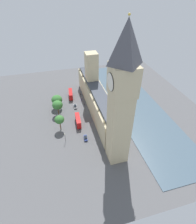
% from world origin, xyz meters
% --- Properties ---
extents(ground_plane, '(139.29, 139.29, 0.00)m').
position_xyz_m(ground_plane, '(0.00, 0.00, 0.00)').
color(ground_plane, '#565659').
extents(river_thames, '(30.68, 125.36, 0.25)m').
position_xyz_m(river_thames, '(-28.69, 0.00, 0.12)').
color(river_thames, '#475B6B').
rests_on(river_thames, ground).
extents(parliament_building, '(10.53, 69.29, 33.71)m').
position_xyz_m(parliament_building, '(-1.99, -1.78, 9.15)').
color(parliament_building, '#CCBA8E').
rests_on(parliament_building, ground).
extents(clock_tower, '(9.61, 9.61, 62.72)m').
position_xyz_m(clock_tower, '(-1.06, 40.14, 32.50)').
color(clock_tower, '#CCBA8E').
rests_on(clock_tower, ground).
extents(double_decker_bus_under_trees, '(3.60, 10.70, 4.75)m').
position_xyz_m(double_decker_bus_under_trees, '(12.22, -19.36, 2.63)').
color(double_decker_bus_under_trees, red).
rests_on(double_decker_bus_under_trees, ground).
extents(car_silver_near_tower, '(2.15, 4.76, 1.74)m').
position_xyz_m(car_silver_near_tower, '(11.35, -5.91, 0.89)').
color(car_silver_near_tower, '#B7B7BC').
rests_on(car_silver_near_tower, ground).
extents(double_decker_bus_midblock, '(3.14, 10.63, 4.75)m').
position_xyz_m(double_decker_bus_midblock, '(12.42, 11.11, 2.63)').
color(double_decker_bus_midblock, red).
rests_on(double_decker_bus_midblock, ground).
extents(car_blue_leading, '(2.21, 4.39, 1.74)m').
position_xyz_m(car_blue_leading, '(10.88, 24.69, 0.89)').
color(car_blue_leading, navy).
rests_on(car_blue_leading, ground).
extents(pedestrian_trailing, '(0.65, 0.70, 1.68)m').
position_xyz_m(pedestrian_trailing, '(4.99, -20.56, 0.76)').
color(pedestrian_trailing, black).
rests_on(pedestrian_trailing, ground).
extents(pedestrian_far_end, '(0.66, 0.65, 1.59)m').
position_xyz_m(pedestrian_far_end, '(5.69, -13.75, 0.72)').
color(pedestrian_far_end, navy).
rests_on(pedestrian_far_end, ground).
extents(pedestrian_corner, '(0.63, 0.56, 1.50)m').
position_xyz_m(pedestrian_corner, '(4.87, -6.98, 0.67)').
color(pedestrian_corner, black).
rests_on(pedestrian_corner, ground).
extents(plane_tree_opposite_hall, '(6.45, 6.45, 9.93)m').
position_xyz_m(plane_tree_opposite_hall, '(22.73, -1.39, 7.16)').
color(plane_tree_opposite_hall, brown).
rests_on(plane_tree_opposite_hall, ground).
extents(plane_tree_by_river_gate, '(5.39, 5.39, 9.62)m').
position_xyz_m(plane_tree_by_river_gate, '(23.00, 13.32, 7.27)').
color(plane_tree_by_river_gate, brown).
rests_on(plane_tree_by_river_gate, ground).
extents(plane_tree_kerbside, '(6.97, 6.97, 9.30)m').
position_xyz_m(plane_tree_kerbside, '(22.54, -8.84, 6.32)').
color(plane_tree_kerbside, brown).
rests_on(plane_tree_kerbside, ground).
extents(street_lamp_slot_10, '(0.56, 0.56, 5.69)m').
position_xyz_m(street_lamp_slot_10, '(21.57, 23.67, 4.03)').
color(street_lamp_slot_10, black).
rests_on(street_lamp_slot_10, ground).
extents(street_lamp_slot_11, '(0.56, 0.56, 5.84)m').
position_xyz_m(street_lamp_slot_11, '(21.66, 1.71, 4.12)').
color(street_lamp_slot_11, black).
rests_on(street_lamp_slot_11, ground).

